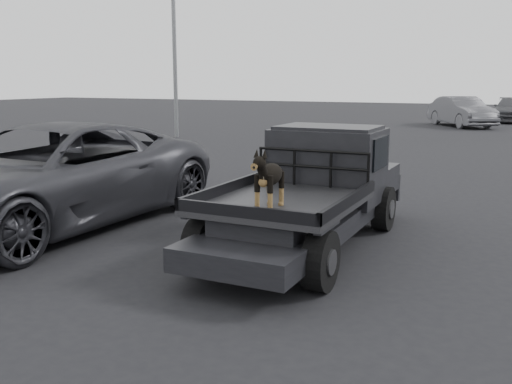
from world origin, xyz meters
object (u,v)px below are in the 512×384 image
at_px(flatbed_ute, 307,218).
at_px(dog, 270,179).
at_px(parked_suv, 49,176).
at_px(distant_car_b, 512,110).
at_px(distant_car_a, 462,112).

height_order(flatbed_ute, dog, dog).
bearing_deg(flatbed_ute, parked_suv, -170.04).
bearing_deg(dog, flatbed_ute, 91.43).
distance_m(flatbed_ute, distant_car_b, 30.93).
distance_m(parked_suv, distant_car_a, 26.73).
distance_m(dog, distant_car_b, 32.40).
bearing_deg(dog, distant_car_b, 86.94).
bearing_deg(distant_car_b, parked_suv, -101.14).
bearing_deg(dog, distant_car_a, 91.36).
distance_m(flatbed_ute, dog, 1.69).
bearing_deg(distant_car_b, distant_car_a, -114.39).
relative_size(dog, distant_car_a, 0.15).
bearing_deg(flatbed_ute, dog, -88.57).
xyz_separation_m(flatbed_ute, distant_car_b, (1.77, 30.88, 0.28)).
bearing_deg(distant_car_b, flatbed_ute, -93.23).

